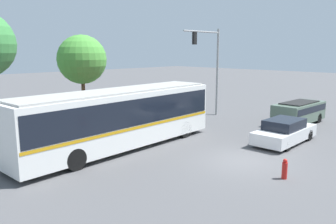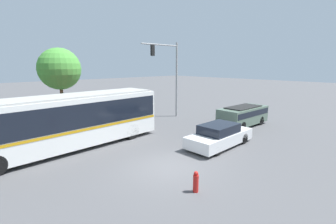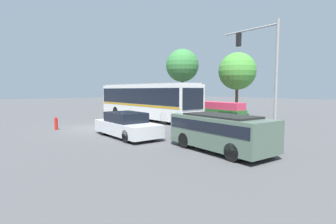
{
  "view_description": "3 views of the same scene",
  "coord_description": "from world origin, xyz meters",
  "px_view_note": "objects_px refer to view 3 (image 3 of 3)",
  "views": [
    {
      "loc": [
        -13.47,
        -8.24,
        5.2
      ],
      "look_at": [
        -1.3,
        3.77,
        2.07
      ],
      "focal_mm": 35.97,
      "sensor_mm": 36.0,
      "label": 1
    },
    {
      "loc": [
        -7.45,
        -7.96,
        4.91
      ],
      "look_at": [
        2.73,
        2.89,
        1.95
      ],
      "focal_mm": 25.59,
      "sensor_mm": 36.0,
      "label": 2
    },
    {
      "loc": [
        17.58,
        -6.76,
        2.65
      ],
      "look_at": [
        3.68,
        3.55,
        1.19
      ],
      "focal_mm": 28.07,
      "sensor_mm": 36.0,
      "label": 3
    }
  ],
  "objects_px": {
    "street_tree_left": "(182,66)",
    "fire_hydrant": "(56,124)",
    "sedan_foreground": "(127,125)",
    "traffic_light_pole": "(264,61)",
    "street_tree_centre": "(237,71)",
    "city_bus": "(146,99)",
    "suv_left_lane": "(221,130)"
  },
  "relations": [
    {
      "from": "city_bus",
      "to": "traffic_light_pole",
      "type": "distance_m",
      "value": 11.14
    },
    {
      "from": "street_tree_centre",
      "to": "fire_hydrant",
      "type": "distance_m",
      "value": 17.61
    },
    {
      "from": "traffic_light_pole",
      "to": "sedan_foreground",
      "type": "bearing_deg",
      "value": 66.89
    },
    {
      "from": "suv_left_lane",
      "to": "sedan_foreground",
      "type": "bearing_deg",
      "value": -162.33
    },
    {
      "from": "sedan_foreground",
      "to": "fire_hydrant",
      "type": "bearing_deg",
      "value": -155.08
    },
    {
      "from": "street_tree_left",
      "to": "street_tree_centre",
      "type": "relative_size",
      "value": 1.18
    },
    {
      "from": "street_tree_left",
      "to": "fire_hydrant",
      "type": "xyz_separation_m",
      "value": [
        6.16,
        -15.98,
        -5.12
      ]
    },
    {
      "from": "traffic_light_pole",
      "to": "street_tree_left",
      "type": "height_order",
      "value": "street_tree_left"
    },
    {
      "from": "city_bus",
      "to": "suv_left_lane",
      "type": "distance_m",
      "value": 13.45
    },
    {
      "from": "suv_left_lane",
      "to": "street_tree_left",
      "type": "xyz_separation_m",
      "value": [
        -16.89,
        11.84,
        4.6
      ]
    },
    {
      "from": "city_bus",
      "to": "street_tree_centre",
      "type": "relative_size",
      "value": 1.92
    },
    {
      "from": "city_bus",
      "to": "street_tree_centre",
      "type": "xyz_separation_m",
      "value": [
        3.19,
        8.81,
        2.7
      ]
    },
    {
      "from": "street_tree_centre",
      "to": "city_bus",
      "type": "bearing_deg",
      "value": -109.92
    },
    {
      "from": "sedan_foreground",
      "to": "street_tree_centre",
      "type": "xyz_separation_m",
      "value": [
        -4.03,
        14.56,
        3.85
      ]
    },
    {
      "from": "suv_left_lane",
      "to": "street_tree_left",
      "type": "relative_size",
      "value": 0.63
    },
    {
      "from": "sedan_foreground",
      "to": "fire_hydrant",
      "type": "height_order",
      "value": "sedan_foreground"
    },
    {
      "from": "suv_left_lane",
      "to": "city_bus",
      "type": "bearing_deg",
      "value": 163.48
    },
    {
      "from": "city_bus",
      "to": "fire_hydrant",
      "type": "relative_size",
      "value": 14.27
    },
    {
      "from": "city_bus",
      "to": "street_tree_left",
      "type": "relative_size",
      "value": 1.63
    },
    {
      "from": "sedan_foreground",
      "to": "fire_hydrant",
      "type": "relative_size",
      "value": 5.51
    },
    {
      "from": "city_bus",
      "to": "suv_left_lane",
      "type": "bearing_deg",
      "value": -20.97
    },
    {
      "from": "sedan_foreground",
      "to": "street_tree_left",
      "type": "bearing_deg",
      "value": 129.06
    },
    {
      "from": "street_tree_centre",
      "to": "fire_hydrant",
      "type": "bearing_deg",
      "value": -93.84
    },
    {
      "from": "traffic_light_pole",
      "to": "fire_hydrant",
      "type": "relative_size",
      "value": 7.99
    },
    {
      "from": "sedan_foreground",
      "to": "street_tree_left",
      "type": "xyz_separation_m",
      "value": [
        -11.34,
        13.46,
        4.87
      ]
    },
    {
      "from": "traffic_light_pole",
      "to": "fire_hydrant",
      "type": "xyz_separation_m",
      "value": [
        -8.56,
        -10.45,
        -4.03
      ]
    },
    {
      "from": "street_tree_centre",
      "to": "sedan_foreground",
      "type": "bearing_deg",
      "value": -74.53
    },
    {
      "from": "traffic_light_pole",
      "to": "fire_hydrant",
      "type": "distance_m",
      "value": 14.1
    },
    {
      "from": "street_tree_left",
      "to": "fire_hydrant",
      "type": "bearing_deg",
      "value": -68.91
    },
    {
      "from": "traffic_light_pole",
      "to": "fire_hydrant",
      "type": "height_order",
      "value": "traffic_light_pole"
    },
    {
      "from": "sedan_foreground",
      "to": "street_tree_centre",
      "type": "bearing_deg",
      "value": 104.4
    },
    {
      "from": "street_tree_centre",
      "to": "traffic_light_pole",
      "type": "bearing_deg",
      "value": -41.86
    }
  ]
}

